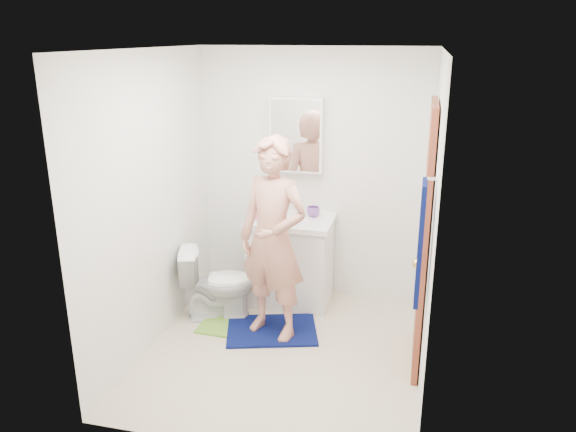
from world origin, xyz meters
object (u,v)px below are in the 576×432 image
(medicine_cabinet, at_px, (297,135))
(man, at_px, (273,240))
(vanity_cabinet, at_px, (291,262))
(toilet, at_px, (218,283))
(soap_dispenser, at_px, (258,208))
(towel, at_px, (420,244))
(toothbrush_cup, at_px, (313,212))

(medicine_cabinet, relative_size, man, 0.41)
(vanity_cabinet, distance_m, man, 0.83)
(toilet, bearing_deg, soap_dispenser, -52.30)
(medicine_cabinet, bearing_deg, towel, -55.39)
(toilet, height_order, soap_dispenser, soap_dispenser)
(towel, height_order, man, man)
(medicine_cabinet, relative_size, toothbrush_cup, 5.76)
(vanity_cabinet, height_order, soap_dispenser, soap_dispenser)
(toothbrush_cup, xyz_separation_m, man, (-0.19, -0.78, -0.02))
(medicine_cabinet, relative_size, towel, 0.87)
(vanity_cabinet, bearing_deg, toilet, -140.39)
(vanity_cabinet, bearing_deg, medicine_cabinet, 90.00)
(toothbrush_cup, bearing_deg, soap_dispenser, -160.93)
(toilet, bearing_deg, medicine_cabinet, -57.39)
(toilet, bearing_deg, toothbrush_cup, -71.23)
(towel, distance_m, toothbrush_cup, 1.90)
(medicine_cabinet, relative_size, toilet, 1.04)
(medicine_cabinet, bearing_deg, toothbrush_cup, -33.43)
(towel, distance_m, man, 1.47)
(toothbrush_cup, relative_size, man, 0.07)
(man, bearing_deg, soap_dispenser, 135.80)
(towel, relative_size, soap_dispenser, 4.16)
(toothbrush_cup, bearing_deg, toilet, -143.21)
(medicine_cabinet, xyz_separation_m, man, (0.01, -0.90, -0.72))
(towel, distance_m, toilet, 2.22)
(medicine_cabinet, height_order, soap_dispenser, medicine_cabinet)
(vanity_cabinet, distance_m, toilet, 0.75)
(towel, xyz_separation_m, soap_dispenser, (-1.48, 1.41, -0.30))
(man, bearing_deg, toilet, 179.82)
(towel, bearing_deg, medicine_cabinet, 124.61)
(soap_dispenser, bearing_deg, vanity_cabinet, 13.54)
(man, bearing_deg, toothbrush_cup, 95.45)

